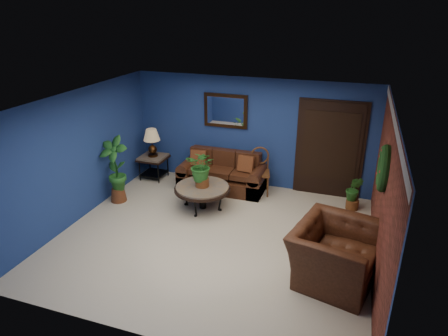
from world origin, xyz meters
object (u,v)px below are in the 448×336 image
(armchair, at_px, (335,253))
(side_chair, at_px, (260,168))
(coffee_table, at_px, (202,189))
(end_table, at_px, (153,161))
(table_lamp, at_px, (152,139))
(sofa, at_px, (223,176))

(armchair, bearing_deg, side_chair, 48.94)
(coffee_table, height_order, end_table, end_table)
(table_lamp, bearing_deg, coffee_table, -32.15)
(sofa, height_order, armchair, armchair)
(coffee_table, relative_size, table_lamp, 1.78)
(table_lamp, bearing_deg, sofa, 0.75)
(side_chair, bearing_deg, armchair, -69.57)
(end_table, height_order, table_lamp, table_lamp)
(table_lamp, bearing_deg, armchair, -29.78)
(end_table, distance_m, armchair, 5.13)
(side_chair, bearing_deg, coffee_table, -143.60)
(side_chair, bearing_deg, end_table, 166.98)
(end_table, xyz_separation_m, side_chair, (2.61, 0.07, 0.15))
(coffee_table, xyz_separation_m, end_table, (-1.69, 1.06, -0.00))
(coffee_table, xyz_separation_m, armchair, (2.76, -1.48, 0.00))
(table_lamp, relative_size, armchair, 0.48)
(sofa, distance_m, end_table, 1.77)
(table_lamp, bearing_deg, side_chair, 1.62)
(table_lamp, xyz_separation_m, side_chair, (2.61, 0.07, -0.41))
(coffee_table, distance_m, end_table, 2.00)
(end_table, relative_size, table_lamp, 0.97)
(table_lamp, distance_m, armchair, 5.16)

